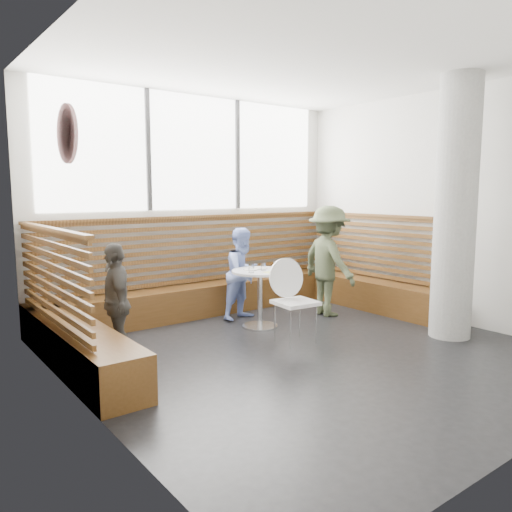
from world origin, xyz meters
TOP-DOWN VIEW (x-y plane):
  - room at (0.00, 0.00)m, footprint 5.00×5.00m
  - booth at (0.00, 1.77)m, footprint 5.00×2.50m
  - concrete_column at (1.85, -0.60)m, footprint 0.50×0.50m
  - wall_art at (-2.46, 0.40)m, footprint 0.03×0.50m
  - cafe_table at (0.20, 1.17)m, footprint 0.75×0.75m
  - cafe_chair at (0.12, 0.45)m, footprint 0.48×0.47m
  - adult_man at (1.41, 1.11)m, footprint 0.72×1.11m
  - child_back at (0.29, 1.68)m, footprint 0.72×0.61m
  - child_left at (-1.83, 1.07)m, footprint 0.48×0.80m
  - plate_near at (0.12, 1.27)m, footprint 0.20×0.20m
  - plate_far at (0.28, 1.28)m, footprint 0.20×0.20m
  - glass_left at (-0.02, 1.08)m, footprint 0.07×0.07m
  - glass_mid at (0.21, 1.12)m, footprint 0.07×0.07m
  - glass_right at (0.45, 1.15)m, footprint 0.07×0.07m
  - menu_card at (0.22, 0.95)m, footprint 0.20×0.14m

SIDE VIEW (x-z plane):
  - booth at x=0.00m, z-range -0.31..1.13m
  - cafe_table at x=0.20m, z-range 0.17..0.94m
  - cafe_chair at x=0.12m, z-range 0.09..1.10m
  - child_left at x=-1.83m, z-range 0.00..1.28m
  - child_back at x=0.29m, z-range 0.00..1.31m
  - menu_card at x=0.22m, z-range 0.78..0.78m
  - plate_near at x=0.12m, z-range 0.78..0.79m
  - plate_far at x=0.28m, z-range 0.78..0.79m
  - adult_man at x=1.41m, z-range 0.00..1.61m
  - glass_right at x=0.45m, z-range 0.78..0.88m
  - glass_mid at x=0.21m, z-range 0.78..0.88m
  - glass_left at x=-0.02m, z-range 0.78..0.89m
  - concrete_column at x=1.85m, z-range 0.00..3.20m
  - room at x=0.00m, z-range 0.00..3.20m
  - wall_art at x=-2.46m, z-range 2.05..2.55m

